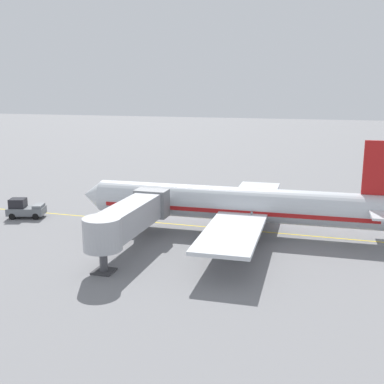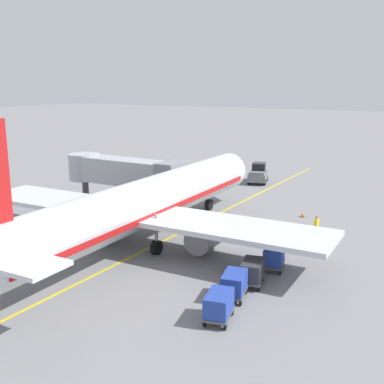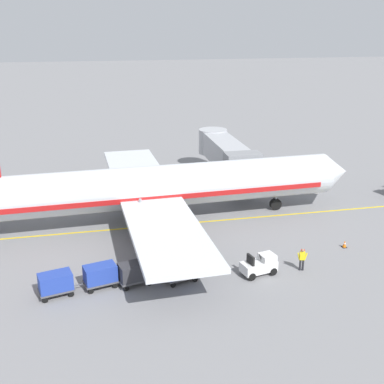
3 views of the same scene
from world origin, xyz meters
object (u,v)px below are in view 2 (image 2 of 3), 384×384
at_px(pushback_tractor, 258,174).
at_px(baggage_tug_lead, 303,237).
at_px(baggage_cart_second_in_train, 252,271).
at_px(baggage_cart_tail_end, 219,304).
at_px(safety_cone_nose_left, 303,214).
at_px(parked_airliner, 143,204).
at_px(jet_bridge, 124,172).
at_px(ground_crew_wing_walker, 317,225).
at_px(baggage_cart_third_in_train, 234,283).
at_px(baggage_cart_front, 274,256).

bearing_deg(pushback_tractor, baggage_tug_lead, -58.78).
distance_m(baggage_cart_second_in_train, baggage_cart_tail_end, 5.16).
bearing_deg(baggage_cart_tail_end, safety_cone_nose_left, 96.51).
distance_m(pushback_tractor, baggage_cart_tail_end, 36.91).
distance_m(parked_airliner, baggage_tug_lead, 12.73).
height_order(jet_bridge, baggage_cart_tail_end, jet_bridge).
bearing_deg(ground_crew_wing_walker, baggage_cart_third_in_train, -92.91).
height_order(jet_bridge, baggage_cart_front, jet_bridge).
distance_m(baggage_tug_lead, ground_crew_wing_walker, 3.14).
relative_size(baggage_cart_second_in_train, baggage_cart_tail_end, 1.00).
relative_size(jet_bridge, baggage_cart_front, 4.75).
relative_size(baggage_cart_front, baggage_cart_tail_end, 1.00).
bearing_deg(pushback_tractor, parked_airliner, -86.73).
relative_size(parked_airliner, baggage_tug_lead, 13.81).
xyz_separation_m(baggage_cart_front, baggage_cart_tail_end, (0.10, -8.27, 0.00)).
height_order(baggage_cart_third_in_train, safety_cone_nose_left, baggage_cart_third_in_train).
bearing_deg(safety_cone_nose_left, baggage_cart_front, -80.04).
bearing_deg(pushback_tractor, baggage_cart_front, -64.88).
relative_size(pushback_tractor, ground_crew_wing_walker, 2.87).
distance_m(parked_airliner, baggage_cart_third_in_train, 11.99).
bearing_deg(baggage_cart_front, jet_bridge, 156.05).
bearing_deg(ground_crew_wing_walker, jet_bridge, 179.56).
bearing_deg(baggage_cart_second_in_train, baggage_cart_tail_end, -86.25).
bearing_deg(ground_crew_wing_walker, pushback_tractor, 125.76).
distance_m(pushback_tractor, baggage_tug_lead, 24.36).
bearing_deg(parked_airliner, jet_bridge, 135.58).
height_order(parked_airliner, ground_crew_wing_walker, parked_airliner).
distance_m(jet_bridge, baggage_cart_third_in_train, 24.47).
relative_size(pushback_tractor, baggage_cart_tail_end, 1.63).
bearing_deg(parked_airliner, pushback_tractor, 93.27).
height_order(baggage_cart_front, baggage_cart_second_in_train, same).
xyz_separation_m(baggage_cart_front, baggage_cart_second_in_train, (-0.24, -3.11, 0.00)).
height_order(baggage_cart_front, baggage_cart_tail_end, same).
relative_size(pushback_tractor, baggage_cart_front, 1.63).
bearing_deg(safety_cone_nose_left, baggage_cart_tail_end, -83.49).
height_order(pushback_tractor, baggage_cart_second_in_train, pushback_tractor).
bearing_deg(baggage_cart_third_in_train, jet_bridge, 143.98).
distance_m(baggage_cart_tail_end, safety_cone_nose_left, 22.09).
bearing_deg(pushback_tractor, baggage_cart_second_in_train, -67.63).
distance_m(baggage_tug_lead, baggage_cart_third_in_train, 11.05).
height_order(jet_bridge, baggage_cart_third_in_train, jet_bridge).
bearing_deg(safety_cone_nose_left, baggage_cart_third_in_train, -83.95).
relative_size(baggage_cart_tail_end, ground_crew_wing_walker, 1.76).
bearing_deg(safety_cone_nose_left, jet_bridge, -164.92).
distance_m(jet_bridge, baggage_cart_tail_end, 26.61).
bearing_deg(jet_bridge, baggage_cart_second_in_train, -31.23).
bearing_deg(pushback_tractor, baggage_cart_tail_end, -70.19).
bearing_deg(baggage_cart_third_in_train, ground_crew_wing_walker, 87.09).
xyz_separation_m(parked_airliner, ground_crew_wing_walker, (11.23, 8.84, -2.23)).
xyz_separation_m(jet_bridge, baggage_cart_second_in_train, (19.83, -12.02, -2.51)).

